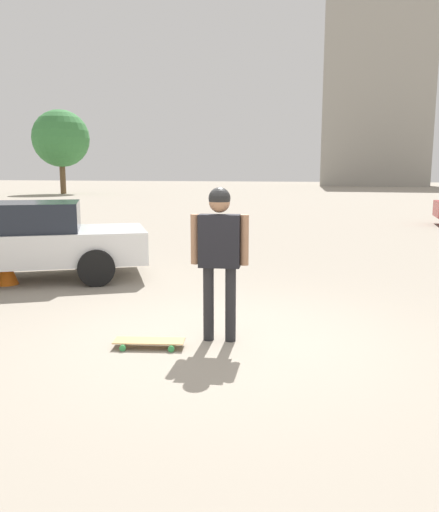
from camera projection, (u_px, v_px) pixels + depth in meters
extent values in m
plane|color=gray|center=(220.00, 340.00, 5.77)|extent=(220.00, 220.00, 0.00)
cylinder|color=#262628|center=(209.00, 304.00, 5.72)|extent=(0.12, 0.12, 0.86)
cylinder|color=#262628|center=(231.00, 304.00, 5.68)|extent=(0.12, 0.12, 0.86)
cube|color=black|center=(220.00, 241.00, 5.58)|extent=(0.28, 0.49, 0.59)
cylinder|color=#9E7051|center=(195.00, 239.00, 5.61)|extent=(0.10, 0.10, 0.56)
cylinder|color=#9E7051|center=(244.00, 240.00, 5.54)|extent=(0.10, 0.10, 0.56)
sphere|color=#9E7051|center=(220.00, 202.00, 5.51)|extent=(0.23, 0.23, 0.23)
sphere|color=black|center=(220.00, 198.00, 5.50)|extent=(0.25, 0.25, 0.25)
cube|color=tan|center=(149.00, 341.00, 5.52)|extent=(0.43, 0.82, 0.01)
cylinder|color=green|center=(123.00, 348.00, 5.41)|extent=(0.05, 0.07, 0.07)
cylinder|color=green|center=(128.00, 340.00, 5.67)|extent=(0.05, 0.07, 0.07)
cylinder|color=green|center=(171.00, 349.00, 5.38)|extent=(0.05, 0.07, 0.07)
cylinder|color=green|center=(175.00, 341.00, 5.65)|extent=(0.05, 0.07, 0.07)
cube|color=silver|center=(13.00, 247.00, 8.99)|extent=(4.04, 4.97, 0.57)
cube|color=#1E232D|center=(18.00, 217.00, 8.93)|extent=(2.52, 2.67, 0.51)
cylinder|color=black|center=(96.00, 268.00, 8.49)|extent=(0.50, 0.64, 0.63)
cylinder|color=black|center=(96.00, 252.00, 10.26)|extent=(0.50, 0.64, 0.63)
cube|color=#9E998E|center=(379.00, 85.00, 74.93)|extent=(10.41, 15.39, 29.90)
cylinder|color=brown|center=(63.00, 176.00, 46.68)|extent=(0.52, 0.52, 3.27)
sphere|color=#387A3D|center=(61.00, 138.00, 46.11)|extent=(5.22, 5.22, 5.22)
cone|color=orange|center=(7.00, 269.00, 8.62)|extent=(0.38, 0.38, 0.54)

